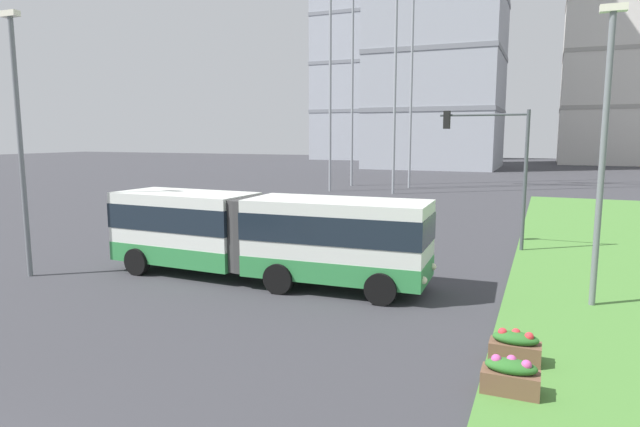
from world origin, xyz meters
name	(u,v)px	position (x,y,z in m)	size (l,w,h in m)	color
articulated_bus	(262,234)	(-0.39, 13.40, 1.65)	(11.94, 2.96, 3.00)	silver
car_navy_sedan	(210,227)	(-6.04, 18.45, 0.75)	(4.49, 2.20, 1.58)	#19234C
flower_planter_2	(510,376)	(8.30, 7.64, 0.43)	(1.10, 0.56, 0.74)	brown
flower_planter_3	(515,347)	(8.30, 9.24, 0.43)	(1.10, 0.56, 0.74)	brown
traffic_light_far_right	(497,155)	(6.69, 22.00, 4.25)	(3.83, 0.28, 6.20)	#474C51
streetlight_left	(19,135)	(-8.50, 10.58, 5.11)	(0.70, 0.28, 9.32)	slate
streetlight_median	(603,146)	(10.20, 14.48, 4.79)	(0.70, 0.28, 8.70)	slate
apartment_tower_west	(359,43)	(-30.00, 111.01, 24.85)	(17.58, 14.60, 49.67)	#9EA3AD
apartment_tower_westcentre	(440,2)	(-8.12, 85.59, 25.85)	(19.90, 19.14, 51.65)	#9EA3AD
apartment_tower_centre	(609,56)	(18.04, 109.47, 19.27)	(15.28, 16.96, 38.50)	silver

